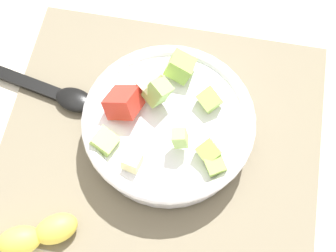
{
  "coord_description": "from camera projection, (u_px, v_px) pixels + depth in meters",
  "views": [
    {
      "loc": [
        0.06,
        -0.27,
        0.65
      ],
      "look_at": [
        0.01,
        -0.0,
        0.04
      ],
      "focal_mm": 54.23,
      "sensor_mm": 36.0,
      "label": 1
    }
  ],
  "objects": [
    {
      "name": "ground_plane",
      "position": [
        162.0,
        135.0,
        0.7
      ],
      "size": [
        2.4,
        2.4,
        0.0
      ],
      "primitive_type": "plane",
      "color": "silver"
    },
    {
      "name": "placemat",
      "position": [
        162.0,
        134.0,
        0.7
      ],
      "size": [
        0.43,
        0.36,
        0.01
      ],
      "primitive_type": "cube",
      "color": "#756B56",
      "rests_on": "ground_plane"
    },
    {
      "name": "salad_bowl",
      "position": [
        167.0,
        127.0,
        0.67
      ],
      "size": [
        0.23,
        0.23,
        0.09
      ],
      "color": "white",
      "rests_on": "placemat"
    },
    {
      "name": "serving_spoon",
      "position": [
        48.0,
        90.0,
        0.72
      ],
      "size": [
        0.21,
        0.07,
        0.01
      ],
      "color": "black",
      "rests_on": "placemat"
    },
    {
      "name": "banana_whole",
      "position": [
        19.0,
        238.0,
        0.63
      ],
      "size": [
        0.15,
        0.09,
        0.04
      ],
      "color": "yellow",
      "rests_on": "ground_plane"
    }
  ]
}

